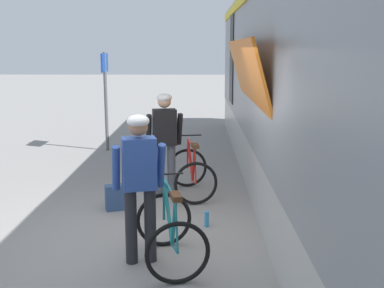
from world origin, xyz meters
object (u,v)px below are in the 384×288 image
at_px(cyclist_near_in_blue, 139,176).
at_px(bicycle_near_teal, 170,231).
at_px(platform_sign_post, 105,85).
at_px(water_bottle_near_the_bikes, 207,219).
at_px(backpack_on_platform, 115,198).
at_px(bicycle_far_red, 192,173).
at_px(cyclist_far_in_dark, 165,136).

distance_m(cyclist_near_in_blue, bicycle_near_teal, 0.74).
height_order(bicycle_near_teal, platform_sign_post, platform_sign_post).
xyz_separation_m(bicycle_near_teal, water_bottle_near_the_bikes, (0.45, 1.18, -0.29)).
height_order(bicycle_near_teal, backpack_on_platform, bicycle_near_teal).
height_order(cyclist_near_in_blue, bicycle_far_red, cyclist_near_in_blue).
relative_size(cyclist_far_in_dark, water_bottle_near_the_bikes, 7.95).
distance_m(cyclist_far_in_dark, platform_sign_post, 4.10).
bearing_deg(platform_sign_post, bicycle_near_teal, -72.84).
bearing_deg(bicycle_far_red, platform_sign_post, 120.57).
bearing_deg(bicycle_near_teal, bicycle_far_red, 85.52).
relative_size(cyclist_far_in_dark, platform_sign_post, 0.73).
relative_size(cyclist_near_in_blue, water_bottle_near_the_bikes, 7.95).
xyz_separation_m(backpack_on_platform, platform_sign_post, (-0.95, 4.40, 1.42)).
xyz_separation_m(backpack_on_platform, water_bottle_near_the_bikes, (1.43, -0.69, -0.09)).
relative_size(bicycle_far_red, platform_sign_post, 0.49).
distance_m(backpack_on_platform, water_bottle_near_the_bikes, 1.59).
bearing_deg(bicycle_near_teal, cyclist_near_in_blue, 171.45).
relative_size(cyclist_near_in_blue, cyclist_far_in_dark, 1.00).
xyz_separation_m(cyclist_far_in_dark, bicycle_near_teal, (0.24, -2.58, -0.65)).
xyz_separation_m(cyclist_far_in_dark, platform_sign_post, (-1.69, 3.69, 0.57)).
relative_size(bicycle_far_red, water_bottle_near_the_bikes, 5.26).
xyz_separation_m(cyclist_far_in_dark, water_bottle_near_the_bikes, (0.69, -1.39, -0.94)).
distance_m(cyclist_far_in_dark, backpack_on_platform, 1.33).
xyz_separation_m(cyclist_near_in_blue, bicycle_near_teal, (0.35, -0.05, -0.65)).
relative_size(bicycle_near_teal, water_bottle_near_the_bikes, 5.40).
bearing_deg(cyclist_near_in_blue, backpack_on_platform, 109.16).
height_order(cyclist_near_in_blue, water_bottle_near_the_bikes, cyclist_near_in_blue).
height_order(bicycle_near_teal, bicycle_far_red, same).
bearing_deg(cyclist_near_in_blue, water_bottle_near_the_bikes, 54.75).
xyz_separation_m(cyclist_near_in_blue, backpack_on_platform, (-0.63, 1.82, -0.85)).
xyz_separation_m(water_bottle_near_the_bikes, platform_sign_post, (-2.38, 5.09, 1.51)).
relative_size(cyclist_near_in_blue, bicycle_near_teal, 1.47).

